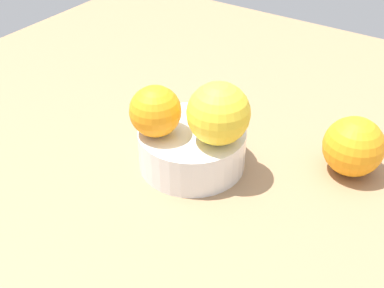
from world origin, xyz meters
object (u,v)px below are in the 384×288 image
orange_in_bowl_1 (220,112)px  orange_loose_0 (353,146)px  orange_in_bowl_0 (155,111)px  fruit_bowl (192,148)px

orange_in_bowl_1 → orange_loose_0: bearing=35.1°
orange_in_bowl_0 → orange_in_bowl_1: orange_in_bowl_1 is taller
orange_loose_0 → orange_in_bowl_1: bearing=-144.9°
orange_in_bowl_1 → orange_loose_0: size_ratio=1.00×
fruit_bowl → orange_loose_0: orange_loose_0 is taller
orange_in_bowl_0 → orange_in_bowl_1: size_ratio=0.84×
fruit_bowl → orange_loose_0: size_ratio=1.80×
fruit_bowl → orange_loose_0: (17.88, 10.18, 1.35)cm
orange_in_bowl_0 → orange_loose_0: 25.48cm
orange_in_bowl_1 → orange_loose_0: (14.06, 9.89, -5.34)cm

